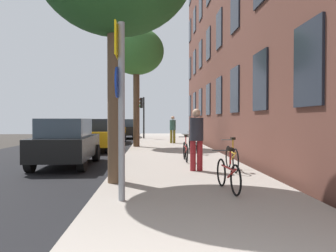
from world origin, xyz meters
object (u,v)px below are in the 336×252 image
bicycle_0 (228,174)px  bicycle_2 (185,151)px  bicycle_3 (195,145)px  car_1 (96,134)px  bicycle_1 (232,157)px  pedestrian_0 (196,135)px  traffic_light (142,110)px  car_3 (125,129)px  bicycle_4 (190,140)px  car_0 (66,142)px  pedestrian_1 (173,128)px  sign_post (120,96)px  car_2 (111,131)px  tree_far (136,52)px

bicycle_0 → bicycle_2: bearing=94.2°
bicycle_3 → car_1: car_1 is taller
bicycle_1 → pedestrian_0: pedestrian_0 is taller
traffic_light → pedestrian_0: (2.01, -16.81, -1.20)m
bicycle_0 → car_3: bearing=100.1°
bicycle_2 → bicycle_4: 6.24m
car_0 → bicycle_2: bearing=5.9°
traffic_light → pedestrian_1: 5.88m
car_3 → bicycle_1: bearing=-76.3°
bicycle_0 → bicycle_4: (0.51, 11.27, -0.00)m
sign_post → bicycle_4: (2.67, 12.01, -1.56)m
pedestrian_1 → car_3: (-3.58, 7.38, -0.25)m
bicycle_2 → car_2: (-3.99, 10.95, 0.35)m
traffic_light → bicycle_1: (3.05, -16.82, -1.84)m
bicycle_2 → bicycle_3: bearing=75.1°
car_3 → bicycle_4: bearing=-67.1°
tree_far → bicycle_0: size_ratio=4.10×
traffic_light → car_2: traffic_light is taller
bicycle_0 → bicycle_3: bearing=87.8°
bicycle_4 → car_2: (-4.88, 4.78, 0.37)m
sign_post → pedestrian_1: sign_post is taller
sign_post → bicycle_2: bearing=73.0°
traffic_light → bicycle_2: size_ratio=1.99×
bicycle_0 → bicycle_3: bicycle_3 is taller
bicycle_4 → pedestrian_1: size_ratio=0.96×
car_0 → bicycle_3: bearing=31.9°
car_1 → bicycle_4: bearing=9.5°
bicycle_2 → pedestrian_0: size_ratio=0.91×
car_1 → car_0: bearing=-90.6°
tree_far → bicycle_2: bearing=-72.6°
bicycle_2 → car_1: 6.71m
bicycle_0 → car_1: (-4.41, 10.45, 0.37)m
bicycle_4 → car_3: bearing=112.9°
sign_post → bicycle_0: 2.75m
pedestrian_0 → tree_far: bearing=103.5°
car_0 → car_1: 5.77m
bicycle_3 → car_3: 14.54m
traffic_light → bicycle_4: bearing=-71.2°
car_0 → car_2: 11.38m
sign_post → car_0: 6.01m
traffic_light → bicycle_4: 8.97m
bicycle_1 → car_3: bearing=103.7°
pedestrian_0 → car_0: pedestrian_0 is taller
sign_post → bicycle_1: 4.78m
traffic_light → bicycle_3: traffic_light is taller
bicycle_0 → car_2: bearing=105.2°
car_1 → bicycle_0: bearing=-67.1°
tree_far → car_0: (-2.05, -6.95, -4.43)m
car_0 → car_2: same height
bicycle_2 → pedestrian_1: size_ratio=0.96×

